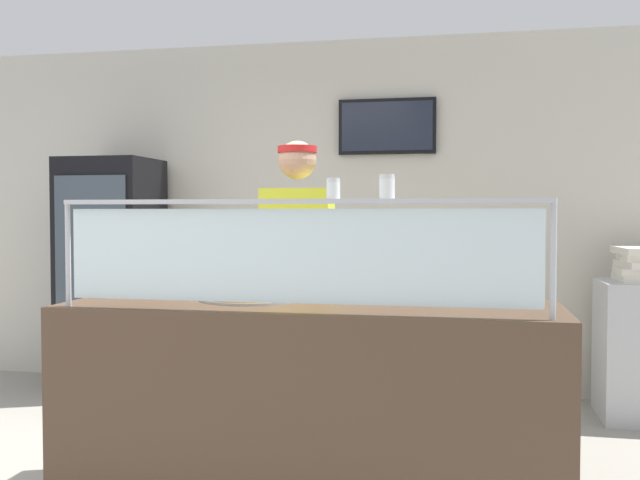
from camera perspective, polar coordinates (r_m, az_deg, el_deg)
The scene contains 10 objects.
ground_plane at distance 4.12m, azimuth 1.13°, elevation -17.22°, with size 12.00×12.00×0.00m, color gray.
shop_rear_unit at distance 5.54m, azimuth 4.25°, elevation 2.06°, with size 6.67×0.13×2.70m.
serving_counter at distance 3.37m, azimuth -0.87°, elevation -13.16°, with size 2.27×0.71×0.95m, color #4C3828.
sneeze_guard at distance 2.97m, azimuth -2.09°, elevation -0.13°, with size 2.09×0.06×0.47m.
pizza_tray at distance 3.45m, azimuth -5.50°, elevation -4.49°, with size 0.49×0.49×0.04m.
pizza_server at distance 3.43m, azimuth -5.40°, elevation -4.17°, with size 0.07×0.28×0.01m, color #ADAFB7.
parmesan_shaker at distance 2.93m, azimuth 1.07°, elevation 4.03°, with size 0.06×0.06×0.09m.
pepper_flake_shaker at distance 2.90m, azimuth 5.38°, elevation 4.15°, with size 0.06×0.06×0.10m.
worker_figure at distance 3.91m, azimuth -1.77°, elevation -3.13°, with size 0.41×0.50×1.76m.
drink_fridge at distance 5.73m, azimuth -16.32°, elevation -2.67°, with size 0.66×0.63×1.78m.
Camera 1 is at (1.83, -2.82, 1.37)m, focal length 40.03 mm.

